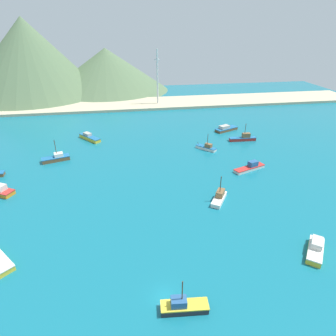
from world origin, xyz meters
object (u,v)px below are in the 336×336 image
Objects in this scene: fishing_boat_4 at (183,306)px; radio_tower at (157,78)px; fishing_boat_5 at (250,167)px; fishing_boat_8 at (243,138)px; fishing_boat_9 at (89,137)px; fishing_boat_11 at (226,129)px; fishing_boat_12 at (219,197)px; fishing_boat_1 at (207,147)px; fishing_boat_10 at (56,158)px; fishing_boat_13 at (316,249)px.

radio_tower is (12.02, 119.95, 13.19)m from fishing_boat_4.
fishing_boat_5 is 23.67m from fishing_boat_8.
fishing_boat_9 is 52.94m from fishing_boat_11.
radio_tower is (-2.85, 92.01, 13.12)m from fishing_boat_12.
fishing_boat_8 is 0.36× the size of radio_tower.
fishing_boat_4 is (-20.65, -59.04, 0.06)m from fishing_boat_1.
fishing_boat_8 is (36.24, 65.02, 0.09)m from fishing_boat_4.
fishing_boat_10 is at bearing 164.69° from fishing_boat_5.
fishing_boat_1 reaches higher than fishing_boat_11.
fishing_boat_4 is 0.70× the size of fishing_boat_5.
fishing_boat_12 is at bearing -54.13° from fishing_boat_9.
fishing_boat_12 reaches higher than fishing_boat_11.
fishing_boat_11 is at bearing 66.25° from fishing_boat_4.
fishing_boat_10 is at bearing 137.60° from fishing_boat_13.
fishing_boat_8 is 1.01× the size of fishing_boat_9.
fishing_boat_11 is (52.93, 1.26, -0.01)m from fishing_boat_9.
fishing_boat_13 is (46.20, -67.32, 0.06)m from fishing_boat_9.
fishing_boat_5 is 34.29m from fishing_boat_11.
fishing_boat_9 is 1.31× the size of fishing_boat_13.
fishing_boat_10 is at bearing -123.00° from radio_tower.
fishing_boat_11 is at bearing -63.58° from radio_tower.
fishing_boat_12 reaches higher than fishing_boat_13.
fishing_boat_4 is at bearing -163.72° from fishing_boat_13.
radio_tower reaches higher than fishing_boat_10.
fishing_boat_9 is (-55.54, 10.16, -0.09)m from fishing_boat_8.
fishing_boat_12 is at bearing -88.23° from radio_tower.
fishing_boat_5 is 20.33m from fishing_boat_12.
fishing_boat_10 reaches higher than fishing_boat_9.
radio_tower reaches higher than fishing_boat_5.
fishing_boat_5 is at bearing -97.61° from fishing_boat_11.
fishing_boat_10 is at bearing 115.84° from fishing_boat_4.
fishing_boat_1 is at bearing -22.00° from fishing_boat_9.
fishing_boat_10 reaches higher than fishing_boat_12.
fishing_boat_8 reaches higher than fishing_boat_4.
fishing_boat_1 is 0.88× the size of fishing_boat_13.
fishing_boat_13 is (6.25, -51.18, 0.13)m from fishing_boat_1.
fishing_boat_1 reaches higher than fishing_boat_13.
fishing_boat_12 is at bearing -119.96° from fishing_boat_8.
fishing_boat_5 is 1.20× the size of fishing_boat_10.
fishing_boat_4 is at bearing -109.28° from fishing_boat_1.
fishing_boat_8 is at bearing 60.87° from fishing_boat_4.
fishing_boat_1 is at bearing 116.96° from fishing_boat_5.
fishing_boat_10 is (-57.23, 15.66, 0.11)m from fishing_boat_5.
fishing_boat_4 is at bearing -119.13° from fishing_boat_8.
fishing_boat_4 is at bearing -95.72° from radio_tower.
fishing_boat_12 is (43.00, -30.18, 0.05)m from fishing_boat_10.
fishing_boat_13 is (-2.19, -34.60, 0.15)m from fishing_boat_5.
fishing_boat_4 is at bearing -75.60° from fishing_boat_9.
fishing_boat_9 is 56.21m from radio_tower.
fishing_boat_4 is at bearing -64.16° from fishing_boat_10.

